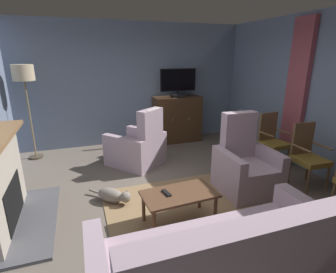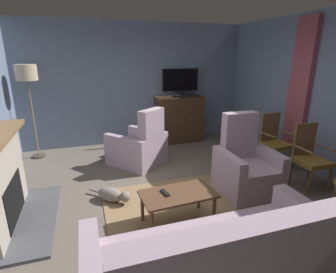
# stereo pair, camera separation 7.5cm
# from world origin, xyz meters

# --- Properties ---
(ground_plane) EXTENTS (5.77, 6.26, 0.04)m
(ground_plane) POSITION_xyz_m (0.00, 0.00, -0.02)
(ground_plane) COLOR #665B51
(wall_back) EXTENTS (5.77, 0.10, 2.74)m
(wall_back) POSITION_xyz_m (0.00, 2.88, 1.37)
(wall_back) COLOR slate
(wall_back) RESTS_ON ground_plane
(wall_right_with_window) EXTENTS (0.10, 6.26, 2.74)m
(wall_right_with_window) POSITION_xyz_m (2.63, 0.00, 1.37)
(wall_right_with_window) COLOR slate
(wall_right_with_window) RESTS_ON ground_plane
(curtain_panel_far) EXTENTS (0.10, 0.44, 2.30)m
(curtain_panel_far) POSITION_xyz_m (2.52, 0.57, 1.51)
(curtain_panel_far) COLOR #A34C56
(rug_central) EXTENTS (2.54, 2.17, 0.01)m
(rug_central) POSITION_xyz_m (0.19, -0.53, 0.01)
(rug_central) COLOR #8E704C
(rug_central) RESTS_ON ground_plane
(tv_cabinet) EXTENTS (1.11, 0.52, 1.09)m
(tv_cabinet) POSITION_xyz_m (0.94, 2.53, 0.52)
(tv_cabinet) COLOR black
(tv_cabinet) RESTS_ON ground_plane
(television) EXTENTS (0.85, 0.20, 0.65)m
(television) POSITION_xyz_m (0.94, 2.48, 1.43)
(television) COLOR black
(television) RESTS_ON tv_cabinet
(coffee_table) EXTENTS (0.93, 0.55, 0.42)m
(coffee_table) POSITION_xyz_m (-0.22, -0.58, 0.37)
(coffee_table) COLOR brown
(coffee_table) RESTS_ON ground_plane
(tv_remote) EXTENTS (0.08, 0.18, 0.02)m
(tv_remote) POSITION_xyz_m (-0.38, -0.55, 0.43)
(tv_remote) COLOR black
(tv_remote) RESTS_ON coffee_table
(sofa_floral) EXTENTS (2.15, 0.94, 0.96)m
(sofa_floral) POSITION_xyz_m (-0.27, -1.70, 0.33)
(sofa_floral) COLOR #AD93A3
(sofa_floral) RESTS_ON ground_plane
(armchair_angled_to_table) EXTENTS (1.20, 1.22, 1.13)m
(armchair_angled_to_table) POSITION_xyz_m (-0.28, 1.42, 0.34)
(armchair_angled_to_table) COLOR #AD93A3
(armchair_angled_to_table) RESTS_ON ground_plane
(armchair_facing_sofa) EXTENTS (0.82, 0.83, 1.19)m
(armchair_facing_sofa) POSITION_xyz_m (1.05, -0.11, 0.37)
(armchair_facing_sofa) COLOR #AD93A3
(armchair_facing_sofa) RESTS_ON ground_plane
(side_chair_nearest_door) EXTENTS (0.45, 0.48, 1.01)m
(side_chair_nearest_door) POSITION_xyz_m (2.06, -0.29, 0.53)
(side_chair_nearest_door) COLOR olive
(side_chair_nearest_door) RESTS_ON ground_plane
(side_chair_mid_row) EXTENTS (0.49, 0.47, 1.01)m
(side_chair_mid_row) POSITION_xyz_m (2.05, 0.52, 0.53)
(side_chair_mid_row) COLOR olive
(side_chair_mid_row) RESTS_ON ground_plane
(potted_plant_small_fern_corner) EXTENTS (0.46, 0.46, 1.06)m
(potted_plant_small_fern_corner) POSITION_xyz_m (1.61, 0.95, 0.60)
(potted_plant_small_fern_corner) COLOR slate
(potted_plant_small_fern_corner) RESTS_ON ground_plane
(cat) EXTENTS (0.55, 0.59, 0.22)m
(cat) POSITION_xyz_m (-0.94, 0.19, 0.11)
(cat) COLOR gray
(cat) RESTS_ON ground_plane
(floor_lamp) EXTENTS (0.39, 0.39, 1.86)m
(floor_lamp) POSITION_xyz_m (-2.19, 2.42, 1.59)
(floor_lamp) COLOR #4C4233
(floor_lamp) RESTS_ON ground_plane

